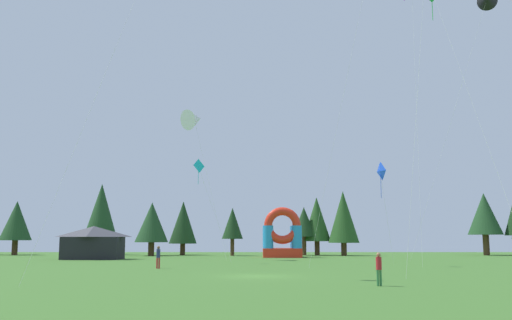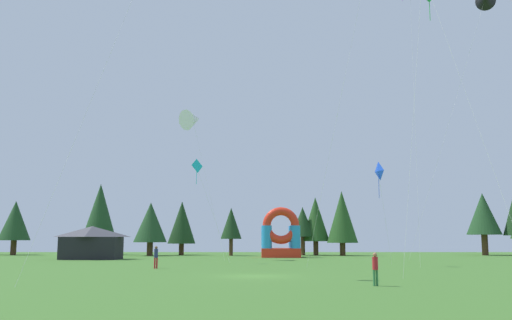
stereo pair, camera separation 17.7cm
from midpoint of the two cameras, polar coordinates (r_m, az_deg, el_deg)
name	(u,v)px [view 2 (the right image)]	position (r m, az deg, el deg)	size (l,w,h in m)	color
ground_plane	(255,276)	(34.76, 0.09, -11.78)	(120.00, 120.00, 0.00)	#3D6B28
kite_white_delta	(194,119)	(63.84, -6.23, 4.15)	(5.69, 4.99, 17.08)	white
kite_cyan_diamond	(198,168)	(53.72, -5.86, -0.77)	(3.74, 0.90, 9.57)	#19B7CC
kite_blue_diamond	(379,173)	(48.73, 12.59, -1.27)	(1.94, 3.45, 8.46)	blue
person_midfield	(158,255)	(44.01, -9.89, -9.56)	(0.38, 0.38, 1.70)	#B21E26
person_near_camera	(377,266)	(28.23, 12.43, -10.54)	(0.34, 0.34, 1.60)	#33723F
inflatable_orange_dome	(282,239)	(68.75, 2.78, -8.09)	(4.67, 4.40, 6.03)	red
festival_tent	(94,243)	(64.81, -16.19, -8.11)	(6.15, 3.91, 3.63)	black
tree_row_1	(17,221)	(85.54, -23.17, -5.74)	(4.33, 4.33, 7.50)	#4C331E
tree_row_2	(102,211)	(83.30, -15.42, -5.09)	(4.71, 4.71, 10.08)	#4C331E
tree_row_3	(152,223)	(76.48, -10.49, -6.30)	(4.42, 4.42, 7.07)	#4C331E
tree_row_4	(184,223)	(78.69, -7.35, -6.36)	(3.85, 3.85, 7.40)	#4C331E
tree_row_5	(233,224)	(75.46, -2.32, -6.51)	(2.82, 2.82, 6.38)	#4C331E
tree_row_6	(304,222)	(77.22, 5.03, -6.35)	(3.19, 3.19, 6.56)	#4C331E
tree_row_7	(317,219)	(77.86, 6.33, -6.04)	(3.79, 3.79, 7.95)	#4C331E
tree_row_8	(344,217)	(76.64, 9.01, -5.77)	(4.15, 4.15, 8.65)	#4C331E
tree_row_9	(485,214)	(83.36, 22.42, -5.14)	(4.63, 4.63, 8.50)	#4C331E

